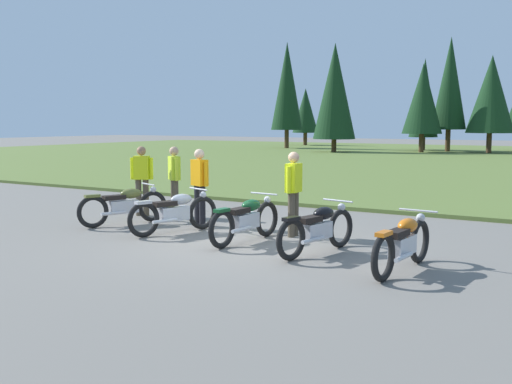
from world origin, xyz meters
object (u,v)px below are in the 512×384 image
motorcycle_silver (175,212)px  rider_checking_bike (293,189)px  rider_near_row_end (200,182)px  motorcycle_british_green (246,219)px  rider_in_hivis_vest (174,177)px  motorcycle_orange (403,243)px  motorcycle_olive (124,205)px  rider_with_back_turned (142,176)px  motorcycle_black (318,228)px

motorcycle_silver → rider_checking_bike: bearing=22.7°
rider_checking_bike → rider_near_row_end: bearing=178.9°
motorcycle_british_green → rider_in_hivis_vest: (-3.09, 1.75, 0.51)m
motorcycle_british_green → motorcycle_orange: size_ratio=1.00×
motorcycle_olive → motorcycle_british_green: size_ratio=0.94×
motorcycle_british_green → rider_near_row_end: rider_near_row_end is taller
rider_with_back_turned → rider_in_hivis_vest: (0.75, 0.30, 0.00)m
motorcycle_british_green → rider_near_row_end: (-1.81, 1.01, 0.51)m
motorcycle_silver → rider_near_row_end: 1.10m
motorcycle_silver → rider_in_hivis_vest: rider_in_hivis_vest is taller
motorcycle_silver → motorcycle_olive: bearing=172.2°
rider_near_row_end → rider_in_hivis_vest: size_ratio=1.00×
rider_in_hivis_vest → motorcycle_olive: bearing=-98.1°
motorcycle_olive → motorcycle_silver: (1.58, -0.22, 0.00)m
rider_near_row_end → rider_with_back_turned: 2.07m
motorcycle_orange → rider_in_hivis_vest: size_ratio=1.26×
rider_checking_bike → motorcycle_black: bearing=-47.6°
motorcycle_silver → rider_with_back_turned: rider_with_back_turned is taller
rider_checking_bike → rider_with_back_turned: 4.36m
motorcycle_silver → motorcycle_orange: (4.93, -0.72, 0.00)m
motorcycle_olive → rider_near_row_end: bearing=26.9°
rider_near_row_end → rider_in_hivis_vest: (-1.28, 0.74, 0.00)m
motorcycle_orange → motorcycle_silver: bearing=171.7°
motorcycle_british_green → motorcycle_black: size_ratio=1.01×
rider_with_back_turned → motorcycle_british_green: bearing=-20.6°
motorcycle_olive → motorcycle_silver: 1.59m
rider_with_back_turned → rider_in_hivis_vest: 0.81m
motorcycle_olive → motorcycle_black: same height
rider_near_row_end → motorcycle_british_green: bearing=-29.2°
motorcycle_silver → rider_checking_bike: size_ratio=1.21×
motorcycle_olive → rider_near_row_end: 1.75m
rider_checking_bike → motorcycle_silver: bearing=-157.3°
motorcycle_orange → motorcycle_black: bearing=163.9°
motorcycle_silver → motorcycle_black: same height
motorcycle_orange → rider_near_row_end: (-5.01, 1.69, 0.51)m
motorcycle_silver → rider_near_row_end: (-0.08, 0.97, 0.51)m
rider_in_hivis_vest → rider_with_back_turned: bearing=-158.0°
motorcycle_british_green → motorcycle_silver: bearing=178.8°
motorcycle_olive → motorcycle_orange: same height
motorcycle_orange → rider_with_back_turned: 7.37m
motorcycle_olive → motorcycle_black: (4.87, -0.47, 0.00)m
motorcycle_british_green → motorcycle_olive: bearing=175.6°
rider_near_row_end → motorcycle_olive: bearing=-153.1°
motorcycle_olive → motorcycle_british_green: bearing=-4.4°
motorcycle_silver → motorcycle_black: (3.30, -0.25, 0.00)m
motorcycle_british_green → rider_in_hivis_vest: size_ratio=1.26×
motorcycle_black → motorcycle_orange: (1.63, -0.47, 0.00)m
motorcycle_olive → rider_in_hivis_vest: bearing=81.9°
motorcycle_olive → rider_near_row_end: size_ratio=1.18×
motorcycle_black → motorcycle_orange: 1.70m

